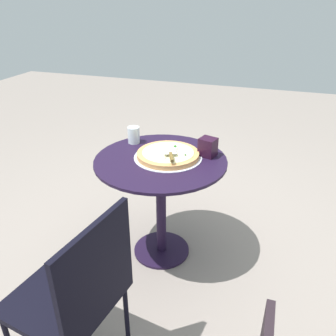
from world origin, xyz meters
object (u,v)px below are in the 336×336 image
drinking_cup (134,135)px  patio_chair_near (77,291)px  patio_table (161,184)px  napkin_dispenser (208,147)px  pizza_on_tray (168,155)px  pizza_server (170,154)px

drinking_cup → patio_chair_near: bearing=100.7°
patio_table → napkin_dispenser: 0.38m
patio_table → drinking_cup: size_ratio=7.34×
drinking_cup → pizza_on_tray: bearing=152.9°
pizza_on_tray → pizza_server: 0.09m
pizza_server → patio_chair_near: size_ratio=0.23×
patio_table → drinking_cup: (0.26, -0.19, 0.23)m
patio_table → pizza_on_tray: bearing=-135.0°
pizza_server → pizza_on_tray: bearing=-61.5°
drinking_cup → patio_chair_near: 1.17m
pizza_on_tray → napkin_dispenser: napkin_dispenser is taller
pizza_on_tray → drinking_cup: size_ratio=3.80×
drinking_cup → pizza_server: bearing=146.3°
drinking_cup → napkin_dispenser: (-0.53, 0.05, 0.00)m
drinking_cup → patio_chair_near: patio_chair_near is taller
pizza_on_tray → patio_chair_near: 1.00m
napkin_dispenser → patio_chair_near: (0.31, 1.07, -0.26)m
pizza_server → drinking_cup: 0.40m
patio_chair_near → napkin_dispenser: bearing=-106.4°
patio_table → pizza_on_tray: (-0.04, -0.04, 0.19)m
pizza_on_tray → drinking_cup: 0.34m
napkin_dispenser → pizza_on_tray: bearing=40.4°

